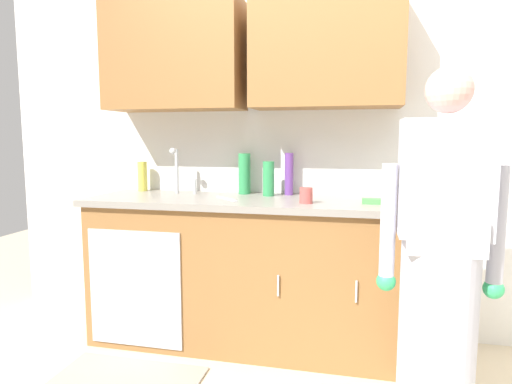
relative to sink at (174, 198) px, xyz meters
name	(u,v)px	position (x,y,z in m)	size (l,w,h in m)	color
kitchen_wall_with_uppers	(314,114)	(0.88, 0.29, 0.55)	(4.80, 0.44, 2.70)	silver
counter_cabinet	(242,274)	(0.46, -0.01, -0.48)	(1.90, 0.62, 0.90)	brown
countertop	(243,201)	(0.47, -0.01, -0.01)	(1.96, 0.66, 0.04)	gray
sink	(174,198)	(0.00, 0.00, 0.00)	(0.50, 0.36, 0.35)	#B7BABF
person_at_sink	(440,277)	(1.54, -0.61, -0.23)	(0.55, 0.34, 1.62)	white
floor_mat	(123,383)	(-0.03, -0.66, -0.92)	(0.80, 0.50, 0.01)	gray
bottle_soap	(244,174)	(0.42, 0.21, 0.15)	(0.08, 0.08, 0.27)	#2D8C4C
bottle_dish_liquid	(269,179)	(0.60, 0.14, 0.13)	(0.07, 0.07, 0.23)	#2D8C4C
bottle_water_tall	(289,174)	(0.72, 0.22, 0.15)	(0.06, 0.06, 0.28)	#66388C
bottle_water_short	(142,176)	(-0.33, 0.21, 0.12)	(0.07, 0.07, 0.21)	#D8D14C
cup_by_sink	(306,195)	(0.88, -0.14, 0.06)	(0.08, 0.08, 0.09)	#B24C47
knife_on_counter	(227,199)	(0.38, -0.08, 0.02)	(0.24, 0.02, 0.01)	silver
sponge	(372,201)	(1.25, -0.07, 0.03)	(0.11, 0.07, 0.03)	#4CBF4C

